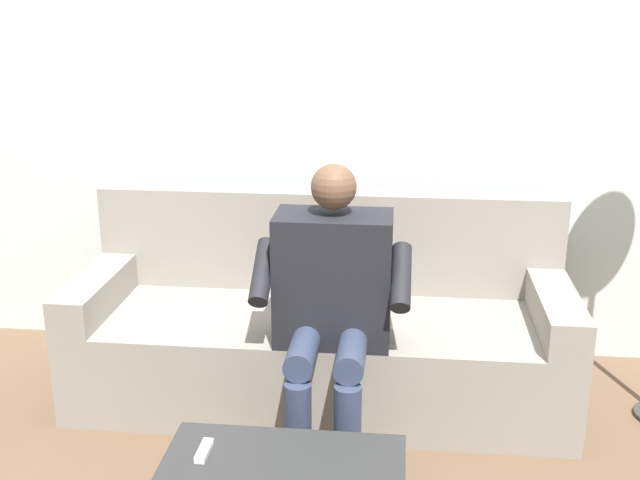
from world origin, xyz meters
TOP-DOWN VIEW (x-y plane):
  - back_wall at (0.00, -0.66)m, footprint 5.13×0.06m
  - couch at (0.00, -0.15)m, footprint 2.13×0.82m
  - person_solo_seated at (-0.08, 0.25)m, footprint 0.61×0.57m
  - remote_white at (0.25, 0.98)m, footprint 0.03×0.12m

SIDE VIEW (x-z plane):
  - couch at x=0.00m, z-range -0.14..0.73m
  - remote_white at x=0.25m, z-range 0.36..0.38m
  - person_solo_seated at x=-0.08m, z-range 0.06..1.18m
  - back_wall at x=0.00m, z-range 0.00..2.46m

